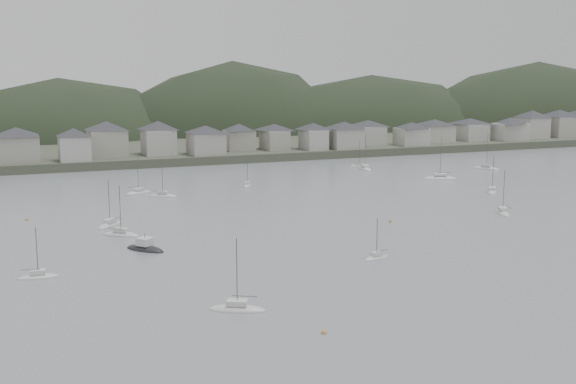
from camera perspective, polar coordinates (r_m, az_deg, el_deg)
name	(u,v)px	position (r m, az deg, el deg)	size (l,w,h in m)	color
ground	(510,330)	(96.55, 17.29, -10.44)	(900.00, 900.00, 0.00)	slate
far_shore_land	(124,133)	(370.49, -12.95, 4.57)	(900.00, 250.00, 3.00)	#383D2D
forested_ridge	(144,164)	(347.56, -11.40, 2.19)	(851.55, 103.94, 102.57)	black
waterfront_town	(304,134)	(276.47, 1.27, 4.67)	(451.48, 28.46, 12.92)	#9C9A8E
sailboat_lead	(139,193)	(196.07, -11.83, -0.06)	(8.05, 5.14, 10.52)	beige
moored_fleet	(351,220)	(157.85, 5.05, -2.21)	(247.58, 163.86, 14.05)	beige
motor_launch_far	(145,249)	(133.99, -11.33, -4.45)	(7.55, 8.48, 4.00)	black
mooring_buoys	(308,237)	(141.12, 1.60, -3.61)	(183.01, 129.93, 0.70)	#BE803F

